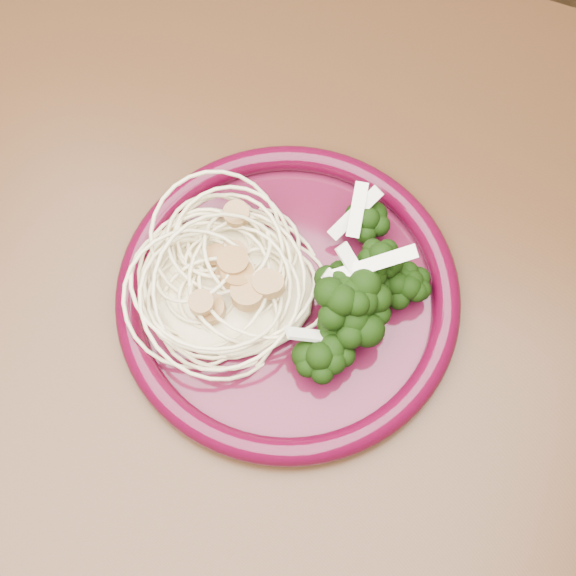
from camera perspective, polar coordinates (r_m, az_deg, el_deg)
The scene contains 6 objects.
dining_table at distance 0.62m, azimuth 2.98°, elevation -11.92°, with size 1.20×0.80×0.75m.
dinner_plate at distance 0.55m, azimuth -0.00°, elevation -0.47°, with size 0.28×0.28×0.02m.
spaghetti_pile at distance 0.54m, azimuth -4.25°, elevation 0.61°, with size 0.12×0.10×0.03m, color beige.
scallop_cluster at distance 0.51m, azimuth -4.48°, elevation 2.03°, with size 0.11×0.11×0.04m, color #A3733B, non-canonical shape.
broccoli_pile at distance 0.53m, azimuth 5.32°, elevation -0.55°, with size 0.08×0.13×0.04m, color black.
onion_garnish at distance 0.50m, azimuth 5.59°, elevation 0.67°, with size 0.05×0.08×0.05m, color white, non-canonical shape.
Camera 1 is at (0.02, -0.13, 1.26)m, focal length 50.00 mm.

